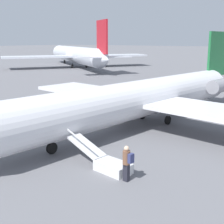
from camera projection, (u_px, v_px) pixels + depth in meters
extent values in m
plane|color=slate|center=(136.00, 127.00, 23.67)|extent=(600.00, 600.00, 0.00)
cylinder|color=silver|center=(137.00, 100.00, 23.18)|extent=(23.99, 5.66, 2.78)
cone|color=silver|center=(219.00, 82.00, 32.88)|extent=(3.92, 3.15, 2.73)
cube|color=#1E6B38|center=(218.00, 54.00, 31.70)|extent=(3.89, 0.69, 4.45)
cube|color=silver|center=(218.00, 80.00, 32.58)|extent=(2.60, 7.94, 0.14)
cube|color=silver|center=(90.00, 91.00, 28.36)|extent=(5.64, 10.48, 0.28)
cylinder|color=gray|center=(221.00, 86.00, 28.82)|extent=(3.47, 1.65, 1.25)
cylinder|color=gray|center=(184.00, 82.00, 31.45)|extent=(3.47, 1.65, 1.25)
cylinder|color=black|center=(52.00, 148.00, 18.12)|extent=(0.70, 0.25, 0.69)
cylinder|color=gray|center=(52.00, 141.00, 18.02)|extent=(0.12, 0.12, 0.22)
cylinder|color=black|center=(168.00, 120.00, 24.43)|extent=(0.70, 0.25, 0.69)
cylinder|color=gray|center=(168.00, 115.00, 24.33)|extent=(0.12, 0.12, 0.22)
cylinder|color=black|center=(143.00, 115.00, 26.11)|extent=(0.70, 0.25, 0.69)
cylinder|color=gray|center=(143.00, 110.00, 26.01)|extent=(0.12, 0.12, 0.22)
cylinder|color=silver|center=(75.00, 55.00, 76.35)|extent=(22.72, 33.00, 3.83)
cone|color=silver|center=(58.00, 52.00, 94.86)|extent=(5.42, 5.57, 3.75)
cone|color=silver|center=(104.00, 59.00, 57.49)|extent=(5.83, 6.22, 3.75)
cube|color=red|center=(102.00, 37.00, 57.48)|extent=(3.12, 4.70, 6.13)
cube|color=silver|center=(103.00, 57.00, 57.82)|extent=(10.30, 7.66, 0.19)
cube|color=silver|center=(37.00, 57.00, 71.36)|extent=(16.27, 13.37, 0.38)
cube|color=silver|center=(114.00, 55.00, 78.15)|extent=(16.27, 13.37, 0.38)
cylinder|color=black|center=(65.00, 62.00, 87.70)|extent=(0.71, 0.93, 0.95)
cylinder|color=#2D2D33|center=(65.00, 59.00, 87.56)|extent=(0.17, 0.17, 0.30)
cylinder|color=black|center=(72.00, 66.00, 72.98)|extent=(0.71, 0.93, 0.95)
cylinder|color=#2D2D33|center=(72.00, 63.00, 72.84)|extent=(0.17, 0.17, 0.30)
cylinder|color=black|center=(86.00, 66.00, 74.20)|extent=(0.71, 0.93, 0.95)
cylinder|color=#2D2D33|center=(86.00, 63.00, 74.06)|extent=(0.17, 0.17, 0.30)
cube|color=silver|center=(113.00, 167.00, 15.65)|extent=(1.31, 1.92, 0.50)
cube|color=silver|center=(86.00, 146.00, 16.85)|extent=(1.17, 2.33, 0.87)
cube|color=silver|center=(80.00, 139.00, 16.42)|extent=(0.33, 2.21, 0.81)
cube|color=#23232D|center=(126.00, 173.00, 14.59)|extent=(0.23, 0.30, 0.85)
cylinder|color=brown|center=(126.00, 157.00, 14.42)|extent=(0.36, 0.36, 0.65)
sphere|color=beige|center=(127.00, 148.00, 14.32)|extent=(0.24, 0.24, 0.24)
cube|color=navy|center=(131.00, 158.00, 14.23)|extent=(0.30, 0.21, 0.44)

